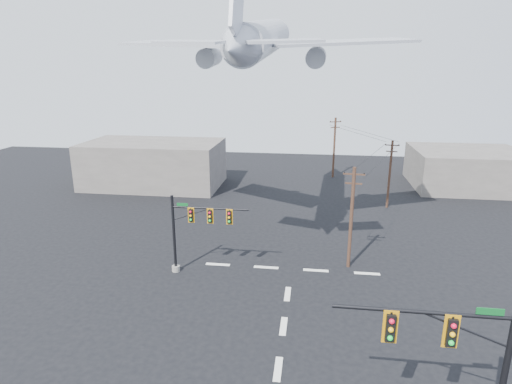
# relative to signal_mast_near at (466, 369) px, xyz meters

# --- Properties ---
(ground) EXTENTS (120.00, 120.00, 0.00)m
(ground) POSITION_rel_signal_mast_near_xyz_m (-7.80, 4.00, -4.02)
(ground) COLOR black
(ground) RESTS_ON ground
(lane_markings) EXTENTS (14.00, 21.20, 0.01)m
(lane_markings) POSITION_rel_signal_mast_near_xyz_m (-7.80, 9.33, -4.01)
(lane_markings) COLOR white
(lane_markings) RESTS_ON ground
(signal_mast_near) EXTENTS (7.25, 0.82, 7.50)m
(signal_mast_near) POSITION_rel_signal_mast_near_xyz_m (0.00, 0.00, 0.00)
(signal_mast_near) COLOR gray
(signal_mast_near) RESTS_ON ground
(signal_mast_far) EXTENTS (6.24, 0.69, 6.30)m
(signal_mast_far) POSITION_rel_signal_mast_near_xyz_m (-15.35, 14.35, -0.46)
(signal_mast_far) COLOR gray
(signal_mast_far) RESTS_ON ground
(utility_pole_a) EXTENTS (1.66, 0.30, 8.31)m
(utility_pole_a) POSITION_rel_signal_mast_near_xyz_m (-3.20, 17.06, 0.32)
(utility_pole_a) COLOR #472C1E
(utility_pole_a) RESTS_ON ground
(utility_pole_b) EXTENTS (1.58, 0.35, 7.80)m
(utility_pole_b) POSITION_rel_signal_mast_near_xyz_m (2.32, 33.26, 0.06)
(utility_pole_b) COLOR #472C1E
(utility_pole_b) RESTS_ON ground
(utility_pole_c) EXTENTS (1.69, 0.81, 8.73)m
(utility_pole_c) POSITION_rel_signal_mast_near_xyz_m (-3.38, 46.89, 0.54)
(utility_pole_c) COLOR #472C1E
(utility_pole_c) RESTS_ON ground
(power_lines) EXTENTS (7.22, 29.84, 0.22)m
(power_lines) POSITION_rel_signal_mast_near_xyz_m (-0.48, 32.07, 3.53)
(power_lines) COLOR black
(airliner) EXTENTS (25.49, 26.74, 6.98)m
(airliner) POSITION_rel_signal_mast_near_xyz_m (-10.98, 22.44, 13.82)
(airliner) COLOR #A5A9B1
(building_left) EXTENTS (18.00, 10.00, 6.00)m
(building_left) POSITION_rel_signal_mast_near_xyz_m (-27.80, 39.00, -1.02)
(building_left) COLOR slate
(building_left) RESTS_ON ground
(building_right) EXTENTS (14.00, 12.00, 5.00)m
(building_right) POSITION_rel_signal_mast_near_xyz_m (14.20, 44.00, -1.52)
(building_right) COLOR slate
(building_right) RESTS_ON ground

